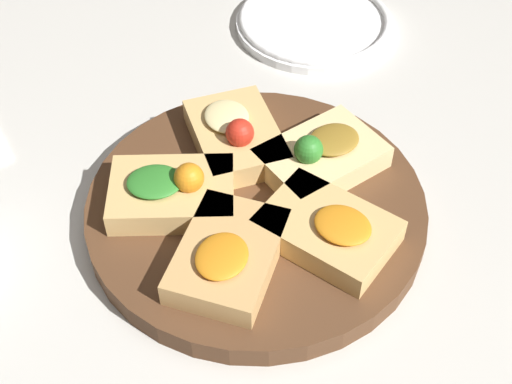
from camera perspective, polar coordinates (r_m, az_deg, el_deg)
The scene contains 8 objects.
ground_plane at distance 0.64m, azimuth 0.00°, elevation -2.03°, with size 3.00×3.00×0.00m, color beige.
serving_board at distance 0.63m, azimuth 0.00°, elevation -1.38°, with size 0.30×0.30×0.02m, color #51331E.
focaccia_slice_0 at distance 0.65m, azimuth 5.23°, elevation 2.89°, with size 0.11×0.13×0.04m.
focaccia_slice_1 at distance 0.67m, azimuth -1.99°, elevation 4.51°, with size 0.11×0.08×0.04m.
focaccia_slice_2 at distance 0.62m, azimuth -6.72°, elevation 0.04°, with size 0.10×0.12×0.04m.
focaccia_slice_3 at distance 0.57m, azimuth -2.29°, elevation -5.09°, with size 0.13×0.12×0.03m.
focaccia_slice_4 at distance 0.59m, azimuth 5.82°, elevation -3.00°, with size 0.13×0.13×0.03m.
plate_left at distance 0.86m, azimuth 4.71°, elevation 13.42°, with size 0.19×0.19×0.02m.
Camera 1 is at (0.41, -0.11, 0.49)m, focal length 50.00 mm.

